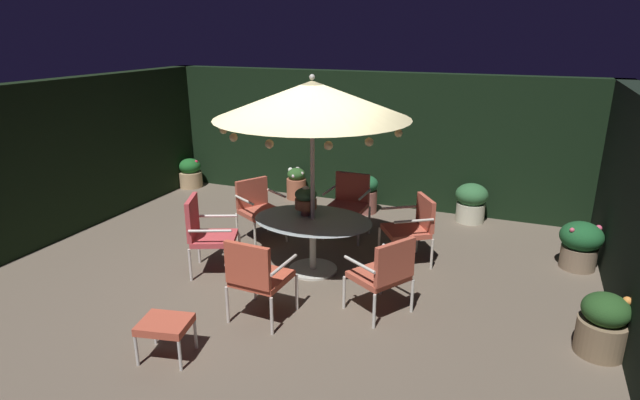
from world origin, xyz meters
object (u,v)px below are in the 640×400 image
(centerpiece_planter, at_px, (306,199))
(patio_chair_southwest, at_px, (385,271))
(potted_plant_right_near, at_px, (366,193))
(potted_plant_back_right, at_px, (471,202))
(patio_chair_south, at_px, (257,274))
(potted_plant_left_far, at_px, (296,183))
(patio_chair_east, at_px, (258,205))
(ottoman_footrest, at_px, (165,326))
(potted_plant_back_center, at_px, (580,244))
(patio_chair_southeast, at_px, (206,230))
(potted_plant_front_corner, at_px, (190,173))
(patio_chair_north, at_px, (413,225))
(patio_chair_northeast, at_px, (349,200))
(patio_dining_table, at_px, (313,230))
(patio_umbrella, at_px, (312,100))
(potted_plant_right_far, at_px, (603,324))

(centerpiece_planter, height_order, patio_chair_southwest, centerpiece_planter)
(potted_plant_right_near, distance_m, potted_plant_back_right, 1.82)
(patio_chair_south, height_order, potted_plant_left_far, patio_chair_south)
(centerpiece_planter, distance_m, patio_chair_east, 1.29)
(ottoman_footrest, bearing_deg, potted_plant_back_center, 44.08)
(patio_chair_southeast, distance_m, potted_plant_front_corner, 4.20)
(patio_chair_southeast, distance_m, patio_chair_southwest, 2.51)
(potted_plant_back_center, relative_size, potted_plant_front_corner, 1.11)
(patio_chair_north, relative_size, patio_chair_northeast, 0.96)
(patio_dining_table, height_order, patio_chair_southeast, patio_chair_southeast)
(patio_chair_east, relative_size, potted_plant_back_right, 1.42)
(patio_chair_north, distance_m, patio_chair_east, 2.40)
(patio_chair_north, xyz_separation_m, patio_chair_northeast, (-1.16, 0.64, 0.02))
(patio_chair_southwest, bearing_deg, potted_plant_back_center, 45.56)
(patio_dining_table, relative_size, potted_plant_right_near, 2.36)
(patio_chair_south, xyz_separation_m, potted_plant_right_near, (0.02, 3.97, -0.22))
(patio_umbrella, bearing_deg, centerpiece_planter, 141.86)
(patio_chair_southeast, bearing_deg, patio_umbrella, 23.35)
(centerpiece_planter, xyz_separation_m, patio_chair_northeast, (0.17, 1.29, -0.39))
(patio_chair_northeast, bearing_deg, potted_plant_right_far, -31.25)
(patio_dining_table, xyz_separation_m, patio_chair_east, (-1.22, 0.70, -0.02))
(centerpiece_planter, distance_m, patio_chair_southwest, 1.66)
(patio_dining_table, bearing_deg, potted_plant_left_far, 118.60)
(patio_chair_north, bearing_deg, patio_chair_northeast, 151.20)
(potted_plant_back_center, relative_size, potted_plant_right_near, 0.97)
(patio_chair_south, distance_m, patio_chair_southwest, 1.44)
(patio_chair_east, bearing_deg, potted_plant_front_corner, 143.43)
(patio_chair_east, xyz_separation_m, patio_chair_southeast, (-0.09, -1.27, 0.04))
(centerpiece_planter, distance_m, patio_chair_north, 1.54)
(patio_umbrella, height_order, patio_chair_south, patio_umbrella)
(patio_chair_southeast, relative_size, potted_plant_front_corner, 1.76)
(potted_plant_back_center, height_order, potted_plant_right_far, potted_plant_back_center)
(centerpiece_planter, distance_m, potted_plant_back_center, 3.80)
(patio_chair_northeast, bearing_deg, potted_plant_left_far, 137.99)
(ottoman_footrest, bearing_deg, potted_plant_front_corner, 123.28)
(patio_chair_north, relative_size, patio_chair_southwest, 1.00)
(potted_plant_left_far, relative_size, potted_plant_back_right, 0.92)
(patio_chair_south, relative_size, potted_plant_back_right, 1.49)
(patio_dining_table, distance_m, potted_plant_right_near, 2.57)
(patio_chair_south, height_order, potted_plant_right_far, patio_chair_south)
(patio_chair_east, relative_size, patio_chair_southeast, 0.90)
(patio_dining_table, bearing_deg, patio_chair_southwest, -32.01)
(patio_dining_table, xyz_separation_m, patio_chair_southeast, (-1.31, -0.56, 0.01))
(centerpiece_planter, bearing_deg, patio_chair_northeast, 82.39)
(patio_chair_southeast, height_order, potted_plant_back_right, patio_chair_southeast)
(patio_chair_north, bearing_deg, potted_plant_left_far, 143.08)
(patio_chair_south, relative_size, potted_plant_right_near, 1.46)
(patio_chair_south, height_order, patio_chair_southwest, patio_chair_south)
(patio_umbrella, bearing_deg, patio_chair_southwest, -32.01)
(patio_chair_southeast, bearing_deg, potted_plant_right_near, 68.12)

